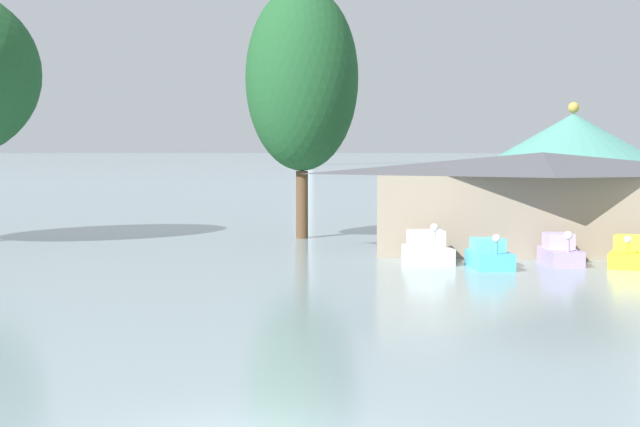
{
  "coord_description": "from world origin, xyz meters",
  "views": [
    {
      "loc": [
        3.1,
        -16.3,
        4.88
      ],
      "look_at": [
        -0.86,
        17.5,
        2.7
      ],
      "focal_mm": 57.07,
      "sensor_mm": 36.0,
      "label": 1
    }
  ],
  "objects": [
    {
      "name": "pedal_boat_white",
      "position": [
        2.64,
        27.04,
        0.55
      ],
      "size": [
        2.31,
        3.19,
        1.77
      ],
      "rotation": [
        0.0,
        0.0,
        -1.33
      ],
      "color": "white",
      "rests_on": "ground"
    },
    {
      "name": "boathouse",
      "position": [
        7.93,
        32.26,
        2.44
      ],
      "size": [
        16.32,
        7.78,
        4.7
      ],
      "color": "gray",
      "rests_on": "ground"
    },
    {
      "name": "pedal_boat_yellow",
      "position": [
        11.0,
        26.76,
        0.5
      ],
      "size": [
        2.2,
        3.16,
        1.37
      ],
      "rotation": [
        0.0,
        0.0,
        -1.83
      ],
      "color": "yellow",
      "rests_on": "ground"
    },
    {
      "name": "pedal_boat_cyan",
      "position": [
        5.17,
        25.43,
        0.49
      ],
      "size": [
        1.96,
        2.99,
        1.49
      ],
      "rotation": [
        0.0,
        0.0,
        -1.38
      ],
      "color": "#4CB7CC",
      "rests_on": "ground"
    },
    {
      "name": "pedal_boat_lavender",
      "position": [
        8.21,
        27.2,
        0.52
      ],
      "size": [
        1.7,
        3.12,
        1.5
      ],
      "rotation": [
        0.0,
        0.0,
        -1.44
      ],
      "color": "#B299D8",
      "rests_on": "ground"
    },
    {
      "name": "green_roof_pavilion",
      "position": [
        11.31,
        47.74,
        4.12
      ],
      "size": [
        10.67,
        10.67,
        7.73
      ],
      "color": "brown",
      "rests_on": "ground"
    },
    {
      "name": "shoreline_tree_mid",
      "position": [
        -4.26,
        38.24,
        8.63
      ],
      "size": [
        6.09,
        6.09,
        13.65
      ],
      "color": "brown",
      "rests_on": "ground"
    }
  ]
}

